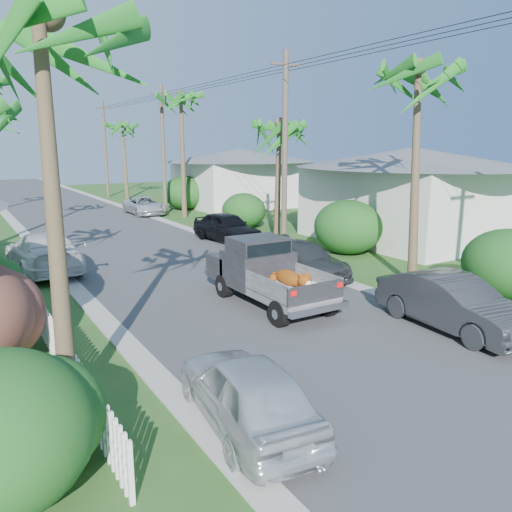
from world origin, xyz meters
TOP-DOWN VIEW (x-y plane):
  - ground at (0.00, 0.00)m, footprint 120.00×120.00m
  - road at (0.00, 25.00)m, footprint 8.00×100.00m
  - curb_left at (-4.30, 25.00)m, footprint 0.60×100.00m
  - curb_right at (4.30, 25.00)m, footprint 0.60×100.00m
  - pickup_truck at (0.57, 6.94)m, footprint 1.98×5.12m
  - parked_car_rn at (3.60, 2.09)m, footprint 1.86×4.58m
  - parked_car_rm at (3.60, 8.79)m, footprint 1.90×4.45m
  - parked_car_rf at (4.44, 16.52)m, footprint 2.26×4.59m
  - parked_car_rd at (4.30, 28.80)m, footprint 2.15×4.57m
  - parked_car_ln at (-3.60, 0.88)m, footprint 2.05×4.07m
  - parked_car_lf at (-4.77, 14.70)m, footprint 2.46×5.53m
  - palm_l_a at (-6.20, 3.00)m, footprint 4.40×4.40m
  - palm_r_a at (6.30, 6.00)m, footprint 4.40×4.40m
  - palm_r_b at (6.60, 15.00)m, footprint 4.40×4.40m
  - palm_r_c at (6.20, 26.00)m, footprint 4.40×4.40m
  - palm_r_d at (6.50, 40.00)m, footprint 4.40×4.40m
  - shrub_r_a at (7.60, 3.00)m, footprint 2.80×3.08m
  - shrub_r_b at (7.80, 11.00)m, footprint 3.00×3.30m
  - shrub_r_c at (7.50, 20.00)m, footprint 2.60×2.86m
  - shrub_r_d at (8.00, 30.00)m, footprint 3.20×3.52m
  - picket_fence at (-6.00, 5.50)m, footprint 0.10×11.00m
  - house_right_near at (13.00, 12.00)m, footprint 8.00×9.00m
  - house_right_far at (13.00, 30.00)m, footprint 9.00×8.00m
  - utility_pole_b at (5.60, 13.00)m, footprint 1.60×0.26m
  - utility_pole_c at (5.60, 28.00)m, footprint 1.60×0.26m
  - utility_pole_d at (5.60, 43.00)m, footprint 1.60×0.26m

SIDE VIEW (x-z plane):
  - ground at x=0.00m, z-range 0.00..0.00m
  - road at x=0.00m, z-range 0.00..0.02m
  - curb_left at x=-4.30m, z-range 0.00..0.06m
  - curb_right at x=4.30m, z-range 0.00..0.06m
  - picket_fence at x=-6.00m, z-range 0.00..1.00m
  - parked_car_rd at x=4.30m, z-range 0.00..1.26m
  - parked_car_rm at x=3.60m, z-range 0.00..1.28m
  - parked_car_ln at x=-3.60m, z-range 0.00..1.33m
  - parked_car_rn at x=3.60m, z-range 0.00..1.48m
  - parked_car_rf at x=4.44m, z-range 0.00..1.51m
  - parked_car_lf at x=-4.77m, z-range 0.00..1.58m
  - pickup_truck at x=0.57m, z-range -0.02..2.04m
  - shrub_r_c at x=7.50m, z-range 0.00..2.10m
  - shrub_r_a at x=7.60m, z-range 0.00..2.30m
  - shrub_r_b at x=7.80m, z-range 0.00..2.50m
  - shrub_r_d at x=8.00m, z-range 0.00..2.60m
  - house_right_far at x=13.00m, z-range -0.18..4.42m
  - house_right_near at x=13.00m, z-range -0.18..4.62m
  - utility_pole_b at x=5.60m, z-range 0.10..9.10m
  - utility_pole_c at x=5.60m, z-range 0.10..9.10m
  - utility_pole_d at x=5.60m, z-range 0.10..9.10m
  - palm_r_b at x=6.60m, z-range 2.35..9.55m
  - palm_r_d at x=6.50m, z-range 2.73..10.74m
  - palm_l_a at x=-6.20m, z-range 2.83..11.04m
  - palm_r_a at x=6.30m, z-range 3.07..11.78m
  - palm_r_c at x=6.20m, z-range 3.41..12.81m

